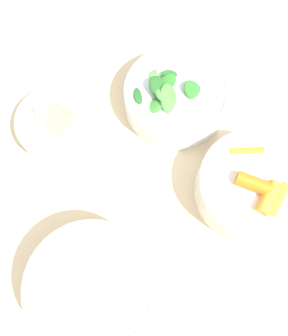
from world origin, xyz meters
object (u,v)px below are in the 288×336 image
(bowl_carrots, at_px, (252,186))
(bowl_greens, at_px, (175,96))
(bowl_beans_hotdog, at_px, (92,287))
(bowl_cookies, at_px, (56,123))

(bowl_carrots, distance_m, bowl_greens, 0.21)
(bowl_beans_hotdog, bearing_deg, bowl_greens, -147.17)
(bowl_carrots, height_order, bowl_beans_hotdog, bowl_carrots)
(bowl_carrots, height_order, bowl_cookies, bowl_carrots)
(bowl_greens, distance_m, bowl_beans_hotdog, 0.35)
(bowl_greens, height_order, bowl_beans_hotdog, bowl_greens)
(bowl_beans_hotdog, height_order, bowl_cookies, bowl_beans_hotdog)
(bowl_greens, bearing_deg, bowl_beans_hotdog, 32.83)
(bowl_carrots, xyz_separation_m, bowl_cookies, (0.20, -0.29, -0.02))
(bowl_beans_hotdog, relative_size, bowl_cookies, 1.36)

